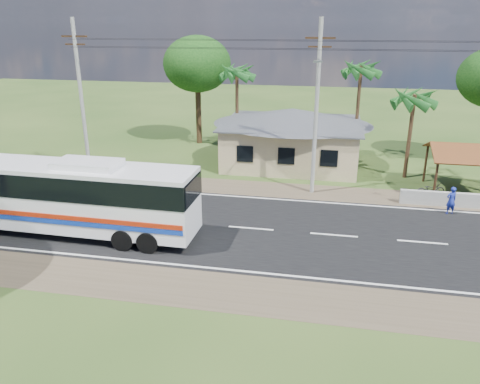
{
  "coord_description": "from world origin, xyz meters",
  "views": [
    {
      "loc": [
        3.91,
        -23.16,
        10.81
      ],
      "look_at": [
        -0.81,
        1.0,
        1.73
      ],
      "focal_mm": 35.0,
      "sensor_mm": 36.0,
      "label": 1
    }
  ],
  "objects_px": {
    "waiting_shed": "(471,152)",
    "person": "(451,200)",
    "coach_bus": "(72,192)",
    "motorcycle": "(430,190)"
  },
  "relations": [
    {
      "from": "coach_bus",
      "to": "motorcycle",
      "type": "height_order",
      "value": "coach_bus"
    },
    {
      "from": "waiting_shed",
      "to": "coach_bus",
      "type": "xyz_separation_m",
      "value": [
        -22.1,
        -10.9,
        -0.36
      ]
    },
    {
      "from": "motorcycle",
      "to": "person",
      "type": "bearing_deg",
      "value": 174.28
    },
    {
      "from": "waiting_shed",
      "to": "coach_bus",
      "type": "distance_m",
      "value": 24.65
    },
    {
      "from": "waiting_shed",
      "to": "person",
      "type": "height_order",
      "value": "waiting_shed"
    },
    {
      "from": "waiting_shed",
      "to": "coach_bus",
      "type": "bearing_deg",
      "value": -153.74
    },
    {
      "from": "coach_bus",
      "to": "person",
      "type": "bearing_deg",
      "value": 19.3
    },
    {
      "from": "coach_bus",
      "to": "person",
      "type": "relative_size",
      "value": 7.88
    },
    {
      "from": "coach_bus",
      "to": "person",
      "type": "xyz_separation_m",
      "value": [
        20.29,
        6.72,
        -1.52
      ]
    },
    {
      "from": "coach_bus",
      "to": "motorcycle",
      "type": "xyz_separation_m",
      "value": [
        19.66,
        9.47,
        -1.86
      ]
    }
  ]
}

